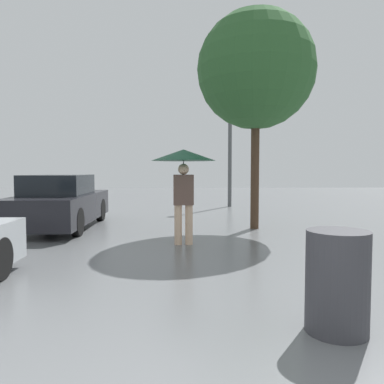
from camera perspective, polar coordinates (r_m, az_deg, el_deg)
pedestrian at (r=7.34m, az=-1.31°, el=4.13°), size 1.25×1.25×1.88m
parked_car_farthest at (r=10.12m, az=-19.36°, el=-1.62°), size 1.65×4.19×1.36m
tree at (r=9.83m, az=9.71°, el=17.80°), size 2.91×2.91×5.40m
street_lamp at (r=15.34m, az=5.82°, el=9.81°), size 0.37×0.37×5.15m
trash_bin at (r=3.71m, az=21.25°, el=-12.61°), size 0.56×0.56×0.93m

